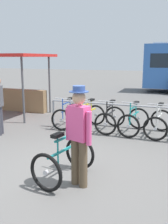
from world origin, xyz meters
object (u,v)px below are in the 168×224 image
racked_bike_black (110,119)px  market_stall (13,78)px  racked_bike_blue (68,115)px  featured_bicycle (68,152)px  person_with_featured_bike (79,133)px  racked_bike_white (159,123)px  racked_bike_yellow (88,117)px  racked_bike_teal (134,121)px

racked_bike_black → market_stall: market_stall is taller
racked_bike_blue → market_stall: market_stall is taller
racked_bike_black → featured_bicycle: size_ratio=0.89×
racked_bike_blue → person_with_featured_bike: person_with_featured_bike is taller
racked_bike_black → featured_bicycle: bearing=-87.6°
racked_bike_white → market_stall: bearing=170.2°
racked_bike_black → featured_bicycle: featured_bicycle is taller
market_stall → person_with_featured_bike: bearing=-43.3°
racked_bike_yellow → racked_bike_white: (2.10, 0.05, 0.00)m
market_stall → racked_bike_white: bearing=-9.8°
racked_bike_yellow → racked_bike_teal: same height
racked_bike_teal → featured_bicycle: (-0.56, -3.21, 0.12)m
racked_bike_teal → market_stall: size_ratio=0.37×
racked_bike_teal → person_with_featured_bike: (-0.25, -3.45, 0.58)m
racked_bike_blue → racked_bike_yellow: same height
racked_bike_yellow → featured_bicycle: 3.29m
racked_bike_white → market_stall: 5.84m
racked_bike_black → racked_bike_teal: (0.70, 0.02, 0.00)m
racked_bike_white → market_stall: (-5.67, 0.98, 1.03)m
person_with_featured_bike → featured_bicycle: bearing=143.7°
racked_bike_yellow → person_with_featured_bike: (1.15, -3.42, 0.58)m
racked_bike_white → person_with_featured_bike: size_ratio=0.65×
racked_bike_yellow → racked_bike_black: bearing=1.3°
racked_bike_yellow → person_with_featured_bike: person_with_featured_bike is taller
racked_bike_blue → racked_bike_teal: bearing=1.3°
racked_bike_yellow → market_stall: bearing=164.0°
racked_bike_yellow → racked_bike_black: (0.70, 0.02, 0.00)m
market_stall → featured_bicycle: bearing=-43.7°
racked_bike_white → racked_bike_blue: bearing=-178.7°
racked_bike_black → racked_bike_white: size_ratio=0.98×
racked_bike_yellow → racked_bike_white: 2.10m
person_with_featured_bike → market_stall: bearing=136.7°
racked_bike_white → person_with_featured_bike: 3.64m
racked_bike_black → racked_bike_teal: 0.70m
racked_bike_yellow → racked_bike_teal: 1.40m
racked_bike_yellow → racked_bike_blue: bearing=-178.7°
featured_bicycle → market_stall: 6.16m
racked_bike_blue → racked_bike_black: bearing=1.3°
racked_bike_yellow → market_stall: market_stall is taller
racked_bike_white → racked_bike_black: bearing=-178.7°
featured_bicycle → racked_bike_black: bearing=92.4°
racked_bike_teal → market_stall: 5.17m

